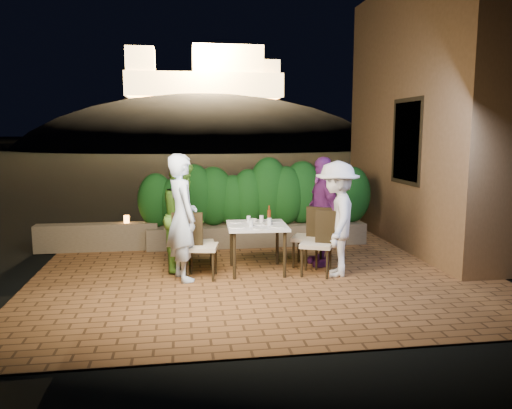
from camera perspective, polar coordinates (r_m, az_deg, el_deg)
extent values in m
plane|color=black|center=(7.49, 1.39, -8.76)|extent=(400.00, 400.00, 0.00)
cube|color=brown|center=(7.97, 0.76, -8.09)|extent=(7.00, 6.00, 0.15)
cube|color=brown|center=(10.26, 19.89, 9.65)|extent=(1.60, 5.00, 5.00)
cube|color=black|center=(9.46, 16.99, 6.90)|extent=(0.08, 1.00, 1.40)
cube|color=black|center=(9.46, 16.94, 6.90)|extent=(0.06, 1.15, 1.55)
cube|color=brown|center=(9.66, 0.21, -3.47)|extent=(4.20, 0.55, 0.40)
cube|color=brown|center=(9.67, -17.68, -3.56)|extent=(2.20, 0.30, 0.50)
ellipsoid|color=black|center=(67.41, -5.77, 3.11)|extent=(52.00, 40.00, 22.00)
cylinder|color=white|center=(7.53, -2.15, -2.57)|extent=(0.24, 0.24, 0.01)
cylinder|color=white|center=(7.94, -2.35, -2.00)|extent=(0.21, 0.21, 0.01)
cylinder|color=white|center=(7.56, 2.56, -2.54)|extent=(0.21, 0.21, 0.01)
cylinder|color=white|center=(8.00, 2.07, -1.91)|extent=(0.24, 0.24, 0.01)
cylinder|color=white|center=(7.75, 0.37, -2.25)|extent=(0.21, 0.21, 0.01)
cylinder|color=white|center=(7.41, 0.54, -2.74)|extent=(0.24, 0.24, 0.01)
cylinder|color=silver|center=(7.55, -0.60, -2.17)|extent=(0.06, 0.06, 0.11)
cylinder|color=silver|center=(7.91, -0.85, -1.68)|extent=(0.06, 0.06, 0.11)
cylinder|color=silver|center=(7.67, 1.54, -1.97)|extent=(0.07, 0.07, 0.11)
cylinder|color=silver|center=(7.92, 0.64, -1.65)|extent=(0.07, 0.07, 0.11)
imported|color=white|center=(8.00, -0.41, -1.82)|extent=(0.18, 0.18, 0.04)
imported|color=#C6E1FF|center=(7.39, -8.43, -1.47)|extent=(0.64, 0.79, 1.87)
imported|color=#71BF3B|center=(7.96, -8.29, -1.30)|extent=(0.74, 0.91, 1.72)
imported|color=white|center=(7.63, 9.21, -1.63)|extent=(0.94, 1.27, 1.75)
imported|color=#612369|center=(8.22, 7.61, -0.76)|extent=(0.53, 1.08, 1.78)
cylinder|color=orange|center=(9.54, -14.58, -1.64)|extent=(0.10, 0.10, 0.14)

